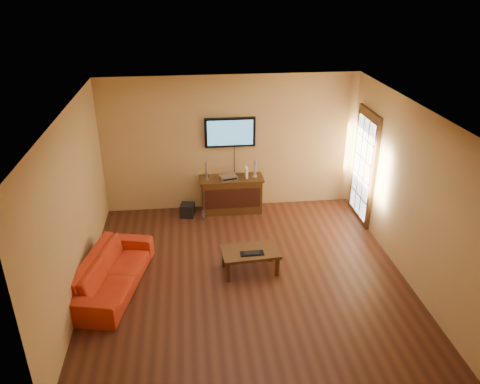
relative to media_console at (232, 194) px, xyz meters
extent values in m
plane|color=#3A1B10|center=(0.01, -2.25, -0.36)|extent=(5.00, 5.00, 0.00)
plane|color=tan|center=(0.01, 0.25, 0.99)|extent=(5.00, 0.00, 5.00)
plane|color=tan|center=(-2.49, -2.25, 0.99)|extent=(0.00, 5.00, 5.00)
plane|color=tan|center=(2.51, -2.25, 0.99)|extent=(0.00, 5.00, 5.00)
plane|color=white|center=(0.01, -2.25, 2.34)|extent=(5.00, 5.00, 0.00)
cube|color=#3C220D|center=(2.47, -0.55, 0.69)|extent=(0.06, 1.02, 2.22)
cube|color=white|center=(2.43, -0.55, 0.69)|extent=(0.01, 0.79, 1.89)
cube|color=#3C220D|center=(0.00, 0.01, -0.02)|extent=(1.18, 0.44, 0.68)
cube|color=black|center=(0.00, -0.22, 0.01)|extent=(1.09, 0.02, 0.41)
cube|color=#3C220D|center=(0.00, 0.01, 0.34)|extent=(1.26, 0.48, 0.04)
cube|color=black|center=(0.00, 0.20, 1.23)|extent=(0.99, 0.07, 0.58)
cube|color=teal|center=(0.00, 0.16, 1.23)|extent=(0.89, 0.01, 0.49)
cube|color=#3C220D|center=(0.09, -2.14, -0.01)|extent=(0.95, 0.62, 0.05)
cube|color=#3C220D|center=(-0.29, -2.38, -0.20)|extent=(0.06, 0.06, 0.33)
cube|color=#3C220D|center=(0.50, -2.32, -0.20)|extent=(0.06, 0.06, 0.33)
cube|color=#3C220D|center=(-0.32, -1.96, -0.20)|extent=(0.06, 0.06, 0.33)
cube|color=#3C220D|center=(0.46, -1.90, -0.20)|extent=(0.06, 0.06, 0.33)
imported|color=red|center=(-2.06, -2.34, 0.01)|extent=(0.97, 1.99, 0.75)
cylinder|color=silver|center=(-0.49, -0.02, 0.37)|extent=(0.10, 0.10, 0.01)
cylinder|color=silver|center=(-0.49, -0.02, 0.54)|extent=(0.05, 0.05, 0.34)
cylinder|color=silver|center=(0.47, 0.02, 0.37)|extent=(0.09, 0.09, 0.01)
cylinder|color=silver|center=(0.47, 0.02, 0.53)|extent=(0.05, 0.05, 0.33)
cube|color=silver|center=(-0.07, -0.04, 0.39)|extent=(0.36, 0.29, 0.07)
cube|color=white|center=(0.30, 0.00, 0.46)|extent=(0.04, 0.15, 0.21)
cube|color=black|center=(-0.89, -0.14, -0.23)|extent=(0.31, 0.31, 0.26)
cylinder|color=white|center=(-0.59, -0.33, -0.27)|extent=(0.08, 0.08, 0.19)
sphere|color=white|center=(-0.59, -0.33, -0.16)|extent=(0.04, 0.04, 0.04)
cube|color=black|center=(0.11, -2.24, 0.03)|extent=(0.38, 0.14, 0.02)
cube|color=black|center=(0.11, -2.24, 0.04)|extent=(0.24, 0.10, 0.01)
camera|label=1|loc=(-0.80, -8.42, 4.06)|focal=35.00mm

